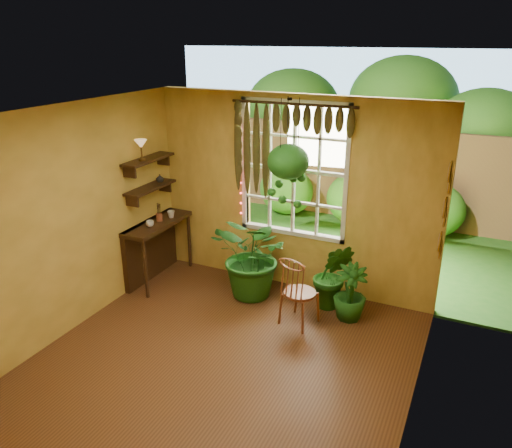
# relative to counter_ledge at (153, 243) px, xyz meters

# --- Properties ---
(floor) EXTENTS (4.50, 4.50, 0.00)m
(floor) POSITION_rel_counter_ledge_xyz_m (1.91, -1.60, -0.55)
(floor) COLOR brown
(floor) RESTS_ON ground
(ceiling) EXTENTS (4.50, 4.50, 0.00)m
(ceiling) POSITION_rel_counter_ledge_xyz_m (1.91, -1.60, 2.15)
(ceiling) COLOR white
(ceiling) RESTS_ON wall_back
(wall_back) EXTENTS (4.00, 0.00, 4.00)m
(wall_back) POSITION_rel_counter_ledge_xyz_m (1.91, 0.65, 0.80)
(wall_back) COLOR gold
(wall_back) RESTS_ON floor
(wall_left) EXTENTS (0.00, 4.50, 4.50)m
(wall_left) POSITION_rel_counter_ledge_xyz_m (-0.09, -1.60, 0.80)
(wall_left) COLOR gold
(wall_left) RESTS_ON floor
(wall_right) EXTENTS (0.00, 4.50, 4.50)m
(wall_right) POSITION_rel_counter_ledge_xyz_m (3.91, -1.60, 0.80)
(wall_right) COLOR gold
(wall_right) RESTS_ON floor
(window) EXTENTS (1.52, 0.10, 1.86)m
(window) POSITION_rel_counter_ledge_xyz_m (1.91, 0.68, 1.15)
(window) COLOR white
(window) RESTS_ON wall_back
(valance_vine) EXTENTS (1.70, 0.12, 1.10)m
(valance_vine) POSITION_rel_counter_ledge_xyz_m (1.82, 0.56, 1.73)
(valance_vine) COLOR #311D0D
(valance_vine) RESTS_ON window
(string_lights) EXTENTS (0.03, 0.03, 1.54)m
(string_lights) POSITION_rel_counter_ledge_xyz_m (1.15, 0.59, 1.20)
(string_lights) COLOR #FF2633
(string_lights) RESTS_ON window
(wall_plates) EXTENTS (0.04, 0.32, 1.10)m
(wall_plates) POSITION_rel_counter_ledge_xyz_m (3.89, 0.19, 1.00)
(wall_plates) COLOR #FFEFD0
(wall_plates) RESTS_ON wall_right
(counter_ledge) EXTENTS (0.40, 1.20, 0.90)m
(counter_ledge) POSITION_rel_counter_ledge_xyz_m (0.00, 0.00, 0.00)
(counter_ledge) COLOR #311D0D
(counter_ledge) RESTS_ON floor
(shelf_lower) EXTENTS (0.25, 0.90, 0.04)m
(shelf_lower) POSITION_rel_counter_ledge_xyz_m (0.03, 0.00, 0.85)
(shelf_lower) COLOR #311D0D
(shelf_lower) RESTS_ON wall_left
(shelf_upper) EXTENTS (0.25, 0.90, 0.04)m
(shelf_upper) POSITION_rel_counter_ledge_xyz_m (0.03, 0.00, 1.25)
(shelf_upper) COLOR #311D0D
(shelf_upper) RESTS_ON wall_left
(backyard) EXTENTS (14.00, 10.00, 12.00)m
(backyard) POSITION_rel_counter_ledge_xyz_m (2.15, 5.27, 0.73)
(backyard) COLOR #215F1B
(backyard) RESTS_ON ground
(windsor_chair) EXTENTS (0.49, 0.51, 1.08)m
(windsor_chair) POSITION_rel_counter_ledge_xyz_m (2.38, -0.30, -0.24)
(windsor_chair) COLOR brown
(windsor_chair) RESTS_ON floor
(potted_plant_left) EXTENTS (1.30, 1.21, 1.20)m
(potted_plant_left) POSITION_rel_counter_ledge_xyz_m (1.60, 0.11, 0.05)
(potted_plant_left) COLOR #174713
(potted_plant_left) RESTS_ON floor
(potted_plant_mid) EXTENTS (0.60, 0.52, 0.93)m
(potted_plant_mid) POSITION_rel_counter_ledge_xyz_m (2.64, 0.27, -0.08)
(potted_plant_mid) COLOR #174713
(potted_plant_mid) RESTS_ON floor
(potted_plant_right) EXTENTS (0.54, 0.54, 0.73)m
(potted_plant_right) POSITION_rel_counter_ledge_xyz_m (2.93, 0.10, -0.18)
(potted_plant_right) COLOR #174713
(potted_plant_right) RESTS_ON floor
(hanging_basket) EXTENTS (0.52, 0.52, 1.37)m
(hanging_basket) POSITION_rel_counter_ledge_xyz_m (1.99, 0.26, 1.32)
(hanging_basket) COLOR black
(hanging_basket) RESTS_ON ceiling
(cup_a) EXTENTS (0.11, 0.11, 0.09)m
(cup_a) POSITION_rel_counter_ledge_xyz_m (0.13, -0.20, 0.39)
(cup_a) COLOR silver
(cup_a) RESTS_ON counter_ledge
(cup_b) EXTENTS (0.13, 0.13, 0.10)m
(cup_b) POSITION_rel_counter_ledge_xyz_m (0.19, 0.23, 0.40)
(cup_b) COLOR beige
(cup_b) RESTS_ON counter_ledge
(brush_jar) EXTENTS (0.09, 0.09, 0.33)m
(brush_jar) POSITION_rel_counter_ledge_xyz_m (0.11, 0.05, 0.48)
(brush_jar) COLOR brown
(brush_jar) RESTS_ON counter_ledge
(shelf_vase) EXTENTS (0.15, 0.15, 0.12)m
(shelf_vase) POSITION_rel_counter_ledge_xyz_m (0.04, 0.23, 0.92)
(shelf_vase) COLOR #B2AD99
(shelf_vase) RESTS_ON shelf_lower
(tiffany_lamp) EXTENTS (0.17, 0.17, 0.28)m
(tiffany_lamp) POSITION_rel_counter_ledge_xyz_m (0.05, -0.15, 1.47)
(tiffany_lamp) COLOR brown
(tiffany_lamp) RESTS_ON shelf_upper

